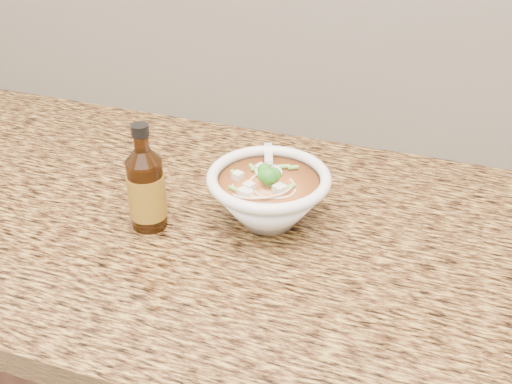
% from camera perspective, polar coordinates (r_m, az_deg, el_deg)
% --- Properties ---
extents(counter_slab, '(4.00, 0.68, 0.04)m').
position_cam_1_polar(counter_slab, '(0.98, 0.60, -4.08)').
color(counter_slab, '#A6853D').
rests_on(counter_slab, cabinet).
extents(soup_bowl, '(0.18, 0.21, 0.10)m').
position_cam_1_polar(soup_bowl, '(0.96, 1.14, -0.43)').
color(soup_bowl, white).
rests_on(soup_bowl, counter_slab).
extents(hot_sauce_bottle, '(0.07, 0.07, 0.17)m').
position_cam_1_polar(hot_sauce_bottle, '(0.95, -9.72, 0.24)').
color(hot_sauce_bottle, '#3A1B07').
rests_on(hot_sauce_bottle, counter_slab).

